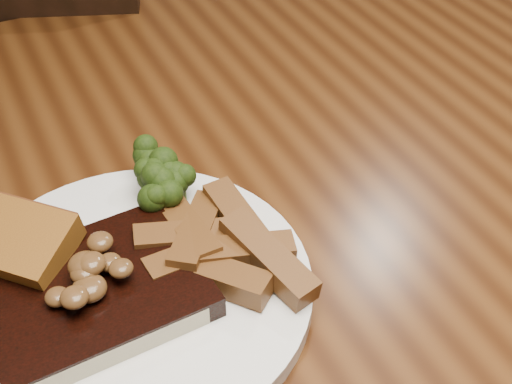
# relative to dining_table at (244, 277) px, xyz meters

# --- Properties ---
(dining_table) EXTENTS (1.60, 0.90, 0.75)m
(dining_table) POSITION_rel_dining_table_xyz_m (0.00, 0.00, 0.00)
(dining_table) COLOR #46250E
(dining_table) RESTS_ON ground
(chair_far) EXTENTS (0.53, 0.53, 0.87)m
(chair_far) POSITION_rel_dining_table_xyz_m (-0.11, 0.59, -0.18)
(chair_far) COLOR black
(chair_far) RESTS_ON ground
(plate) EXTENTS (0.34, 0.34, 0.01)m
(plate) POSITION_rel_dining_table_xyz_m (-0.12, -0.06, 0.10)
(plate) COLOR white
(plate) RESTS_ON dining_table
(steak) EXTENTS (0.17, 0.13, 0.02)m
(steak) POSITION_rel_dining_table_xyz_m (-0.15, -0.06, 0.12)
(steak) COLOR black
(steak) RESTS_ON plate
(steak_bone) EXTENTS (0.14, 0.02, 0.02)m
(steak_bone) POSITION_rel_dining_table_xyz_m (-0.15, -0.12, 0.11)
(steak_bone) COLOR beige
(steak_bone) RESTS_ON plate
(mushroom_pile) EXTENTS (0.07, 0.07, 0.03)m
(mushroom_pile) POSITION_rel_dining_table_xyz_m (-0.15, -0.06, 0.14)
(mushroom_pile) COLOR brown
(mushroom_pile) RESTS_ON steak
(garlic_bread) EXTENTS (0.12, 0.12, 0.02)m
(garlic_bread) POSITION_rel_dining_table_xyz_m (-0.20, 0.01, 0.12)
(garlic_bread) COLOR brown
(garlic_bread) RESTS_ON plate
(potato_wedges) EXTENTS (0.12, 0.12, 0.02)m
(potato_wedges) POSITION_rel_dining_table_xyz_m (-0.04, -0.05, 0.12)
(potato_wedges) COLOR brown
(potato_wedges) RESTS_ON plate
(broccoli_cluster) EXTENTS (0.07, 0.07, 0.04)m
(broccoli_cluster) POSITION_rel_dining_table_xyz_m (-0.07, 0.03, 0.12)
(broccoli_cluster) COLOR #24380C
(broccoli_cluster) RESTS_ON plate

